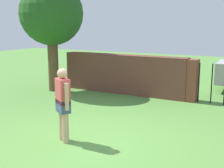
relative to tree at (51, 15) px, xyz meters
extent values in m
plane|color=#568C3D|center=(4.06, -3.88, -2.88)|extent=(40.00, 40.00, 0.00)
cube|color=brown|center=(2.56, 0.91, -2.17)|extent=(4.83, 0.50, 1.43)
cylinder|color=brown|center=(0.00, 0.00, -1.74)|extent=(0.39, 0.39, 2.28)
sphere|color=#23511E|center=(0.00, 0.00, 0.05)|extent=(2.37, 2.37, 2.37)
cylinder|color=tan|center=(3.53, -3.99, -2.46)|extent=(0.14, 0.14, 0.85)
cylinder|color=tan|center=(3.72, -4.10, -2.46)|extent=(0.14, 0.14, 0.85)
cube|color=#3F4C72|center=(3.62, -4.04, -2.08)|extent=(0.42, 0.37, 0.28)
cube|color=#CC4C4C|center=(3.62, -4.04, -1.76)|extent=(0.42, 0.37, 0.55)
sphere|color=tan|center=(3.62, -4.04, -1.37)|extent=(0.22, 0.22, 0.22)
cylinder|color=tan|center=(3.43, -3.93, -1.83)|extent=(0.09, 0.09, 0.58)
cylinder|color=tan|center=(3.82, -4.16, -1.83)|extent=(0.09, 0.09, 0.58)
cube|color=brown|center=(5.07, 0.91, -2.18)|extent=(0.44, 0.44, 1.40)
cylinder|color=black|center=(5.34, 0.91, -2.23)|extent=(0.04, 0.04, 1.30)
cylinder|color=black|center=(5.75, 0.91, -2.23)|extent=(0.04, 0.04, 1.30)
camera|label=1|loc=(7.69, -9.17, -0.34)|focal=49.53mm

